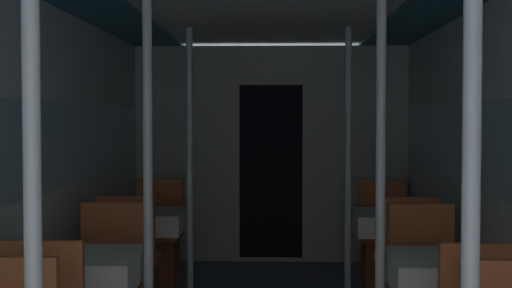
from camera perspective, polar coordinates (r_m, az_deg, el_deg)
wall_left at (r=4.33m, az=-18.36°, el=-2.58°), size 0.05×8.49×2.20m
bulkhead_far at (r=7.27m, az=1.20°, el=-0.84°), size 2.77×0.09×2.20m
support_pole_left_0 at (r=2.22m, az=-17.41°, el=-7.57°), size 0.05×0.05×2.20m
dining_table_left_1 at (r=4.15m, az=-13.70°, el=-10.03°), size 0.64×0.64×0.71m
support_pole_left_1 at (r=3.99m, az=-8.64°, el=-3.24°), size 0.05×0.05×2.20m
dining_table_left_2 at (r=5.91m, az=-8.88°, el=-6.36°), size 0.64×0.64×0.71m
chair_left_near_2 at (r=5.42m, az=-9.99°, el=-10.55°), size 0.42×0.42×0.91m
chair_left_far_2 at (r=6.51m, az=-7.93°, el=-8.40°), size 0.42×0.42×0.91m
support_pole_left_2 at (r=5.80m, az=-5.32°, el=-1.56°), size 0.05×0.05×2.20m
support_pole_right_0 at (r=2.17m, az=16.77°, el=-7.79°), size 0.05×0.05×2.20m
dining_table_right_1 at (r=4.10m, az=15.08°, el=-10.17°), size 0.64×0.64×0.71m
support_pole_right_1 at (r=3.96m, az=9.93°, el=-3.28°), size 0.05×0.05×2.20m
dining_table_right_2 at (r=5.88m, az=10.97°, el=-6.42°), size 0.64×0.64×0.71m
chair_right_near_2 at (r=5.39m, az=11.91°, el=-10.64°), size 0.42×0.42×0.91m
chair_right_far_2 at (r=6.48m, az=10.16°, el=-8.46°), size 0.42×0.42×0.91m
support_pole_right_2 at (r=5.78m, az=7.38°, el=-1.58°), size 0.05×0.05×2.20m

